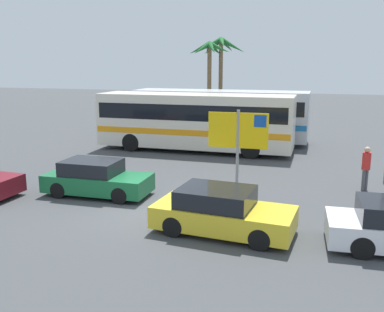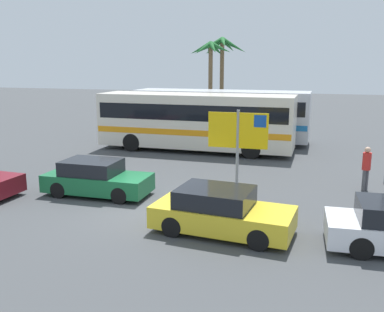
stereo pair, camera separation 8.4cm
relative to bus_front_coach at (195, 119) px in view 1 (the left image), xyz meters
The scene contains 9 objects.
ground 10.36m from the bus_front_coach, 83.22° to the right, with size 120.00×120.00×0.00m, color #424447.
bus_front_coach is the anchor object (origin of this frame).
bus_rear_coach 3.37m from the bus_front_coach, 79.07° to the left, with size 10.83×2.71×3.17m.
ferry_sign 8.56m from the bus_front_coach, 62.70° to the right, with size 2.20×0.11×3.20m.
car_green 9.25m from the bus_front_coach, 97.25° to the right, with size 3.96×1.72×1.32m.
car_yellow 12.13m from the bus_front_coach, 69.95° to the right, with size 4.16×2.11×1.32m.
pedestrian_crossing_lot 10.22m from the bus_front_coach, 33.38° to the right, with size 0.32×0.32×1.73m.
palm_tree_seaside 11.42m from the bus_front_coach, 95.54° to the left, with size 3.74×4.03×6.83m.
palm_tree_inland 10.20m from the bus_front_coach, 99.80° to the left, with size 3.40×3.24×6.46m.
Camera 1 is at (5.52, -12.80, 4.85)m, focal length 40.30 mm.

